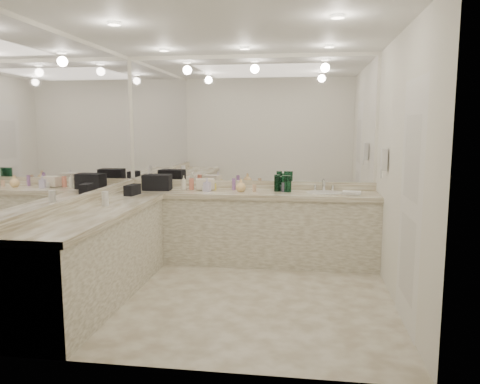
# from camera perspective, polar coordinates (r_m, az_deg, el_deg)

# --- Properties ---
(floor) EXTENTS (3.20, 3.20, 0.00)m
(floor) POSITION_cam_1_polar(r_m,az_deg,el_deg) (4.88, -0.96, -12.44)
(floor) COLOR beige
(floor) RESTS_ON ground
(ceiling) EXTENTS (3.20, 3.20, 0.00)m
(ceiling) POSITION_cam_1_polar(r_m,az_deg,el_deg) (4.65, -1.04, 19.09)
(ceiling) COLOR white
(ceiling) RESTS_ON floor
(wall_back) EXTENTS (3.20, 0.02, 2.60)m
(wall_back) POSITION_cam_1_polar(r_m,az_deg,el_deg) (6.07, 1.23, 4.21)
(wall_back) COLOR silver
(wall_back) RESTS_ON floor
(wall_left) EXTENTS (0.02, 3.00, 2.60)m
(wall_left) POSITION_cam_1_polar(r_m,az_deg,el_deg) (5.09, -19.11, 3.01)
(wall_left) COLOR silver
(wall_left) RESTS_ON floor
(wall_right) EXTENTS (0.02, 3.00, 2.60)m
(wall_right) POSITION_cam_1_polar(r_m,az_deg,el_deg) (4.62, 19.04, 2.53)
(wall_right) COLOR silver
(wall_right) RESTS_ON floor
(vanity_back_base) EXTENTS (3.20, 0.60, 0.84)m
(vanity_back_base) POSITION_cam_1_polar(r_m,az_deg,el_deg) (5.90, 0.85, -4.54)
(vanity_back_base) COLOR silver
(vanity_back_base) RESTS_ON floor
(vanity_back_top) EXTENTS (3.20, 0.64, 0.06)m
(vanity_back_top) POSITION_cam_1_polar(r_m,az_deg,el_deg) (5.81, 0.85, -0.23)
(vanity_back_top) COLOR silver
(vanity_back_top) RESTS_ON vanity_back_base
(vanity_left_base) EXTENTS (0.60, 2.40, 0.84)m
(vanity_left_base) POSITION_cam_1_polar(r_m,az_deg,el_deg) (4.85, -17.06, -7.73)
(vanity_left_base) COLOR silver
(vanity_left_base) RESTS_ON floor
(vanity_left_top) EXTENTS (0.64, 2.42, 0.06)m
(vanity_left_top) POSITION_cam_1_polar(r_m,az_deg,el_deg) (4.74, -17.17, -2.50)
(vanity_left_top) COLOR silver
(vanity_left_top) RESTS_ON vanity_left_base
(backsplash_back) EXTENTS (3.20, 0.04, 0.10)m
(backsplash_back) POSITION_cam_1_polar(r_m,az_deg,el_deg) (6.08, 1.19, 0.91)
(backsplash_back) COLOR silver
(backsplash_back) RESTS_ON vanity_back_top
(backsplash_left) EXTENTS (0.04, 3.00, 0.10)m
(backsplash_left) POSITION_cam_1_polar(r_m,az_deg,el_deg) (5.12, -18.73, -0.89)
(backsplash_left) COLOR silver
(backsplash_left) RESTS_ON vanity_left_top
(mirror_back) EXTENTS (3.12, 0.01, 1.55)m
(mirror_back) POSITION_cam_1_polar(r_m,az_deg,el_deg) (6.04, 1.23, 8.70)
(mirror_back) COLOR white
(mirror_back) RESTS_ON wall_back
(mirror_left) EXTENTS (0.01, 2.92, 1.55)m
(mirror_left) POSITION_cam_1_polar(r_m,az_deg,el_deg) (5.07, -19.24, 8.36)
(mirror_left) COLOR white
(mirror_left) RESTS_ON wall_left
(sink) EXTENTS (0.44, 0.44, 0.03)m
(sink) POSITION_cam_1_polar(r_m,az_deg,el_deg) (5.78, 10.25, -0.16)
(sink) COLOR white
(sink) RESTS_ON vanity_back_top
(faucet) EXTENTS (0.24, 0.16, 0.14)m
(faucet) POSITION_cam_1_polar(r_m,az_deg,el_deg) (5.97, 10.20, 0.84)
(faucet) COLOR silver
(faucet) RESTS_ON vanity_back_top
(wall_phone) EXTENTS (0.06, 0.10, 0.24)m
(wall_phone) POSITION_cam_1_polar(r_m,az_deg,el_deg) (5.29, 17.16, 3.82)
(wall_phone) COLOR white
(wall_phone) RESTS_ON wall_right
(door) EXTENTS (0.02, 0.82, 2.10)m
(door) POSITION_cam_1_polar(r_m,az_deg,el_deg) (4.16, 20.00, -1.56)
(door) COLOR white
(door) RESTS_ON wall_right
(black_toiletry_bag) EXTENTS (0.36, 0.23, 0.20)m
(black_toiletry_bag) POSITION_cam_1_polar(r_m,az_deg,el_deg) (6.01, -10.06, 1.16)
(black_toiletry_bag) COLOR black
(black_toiletry_bag) RESTS_ON vanity_back_top
(black_bag_spill) EXTENTS (0.14, 0.24, 0.13)m
(black_bag_spill) POSITION_cam_1_polar(r_m,az_deg,el_deg) (5.64, -12.99, 0.27)
(black_bag_spill) COLOR black
(black_bag_spill) RESTS_ON vanity_left_top
(cream_cosmetic_case) EXTENTS (0.26, 0.20, 0.13)m
(cream_cosmetic_case) POSITION_cam_1_polar(r_m,az_deg,el_deg) (5.96, -4.26, 0.90)
(cream_cosmetic_case) COLOR beige
(cream_cosmetic_case) RESTS_ON vanity_back_top
(hand_towel) EXTENTS (0.23, 0.17, 0.04)m
(hand_towel) POSITION_cam_1_polar(r_m,az_deg,el_deg) (5.71, 13.47, -0.11)
(hand_towel) COLOR white
(hand_towel) RESTS_ON vanity_back_top
(lotion_left) EXTENTS (0.07, 0.07, 0.16)m
(lotion_left) POSITION_cam_1_polar(r_m,az_deg,el_deg) (4.95, -16.12, -0.74)
(lotion_left) COLOR white
(lotion_left) RESTS_ON vanity_left_top
(soap_bottle_a) EXTENTS (0.08, 0.08, 0.18)m
(soap_bottle_a) POSITION_cam_1_polar(r_m,az_deg,el_deg) (6.01, -6.88, 1.15)
(soap_bottle_a) COLOR white
(soap_bottle_a) RESTS_ON vanity_back_top
(soap_bottle_b) EXTENTS (0.09, 0.09, 0.17)m
(soap_bottle_b) POSITION_cam_1_polar(r_m,az_deg,el_deg) (5.81, -4.04, 0.90)
(soap_bottle_b) COLOR silver
(soap_bottle_b) RESTS_ON vanity_back_top
(soap_bottle_c) EXTENTS (0.15, 0.15, 0.16)m
(soap_bottle_c) POSITION_cam_1_polar(r_m,az_deg,el_deg) (5.77, 0.11, 0.83)
(soap_bottle_c) COLOR #FFD085
(soap_bottle_c) RESTS_ON vanity_back_top
(green_bottle_0) EXTENTS (0.07, 0.07, 0.18)m
(green_bottle_0) POSITION_cam_1_polar(r_m,az_deg,el_deg) (5.92, 4.70, 1.08)
(green_bottle_0) COLOR #155232
(green_bottle_0) RESTS_ON vanity_back_top
(green_bottle_1) EXTENTS (0.06, 0.06, 0.20)m
(green_bottle_1) POSITION_cam_1_polar(r_m,az_deg,el_deg) (5.77, 5.97, 0.99)
(green_bottle_1) COLOR #155232
(green_bottle_1) RESTS_ON vanity_back_top
(green_bottle_2) EXTENTS (0.07, 0.07, 0.20)m
(green_bottle_2) POSITION_cam_1_polar(r_m,az_deg,el_deg) (5.79, 5.50, 1.02)
(green_bottle_2) COLOR #155232
(green_bottle_2) RESTS_ON vanity_back_top
(green_bottle_3) EXTENTS (0.07, 0.07, 0.21)m
(green_bottle_3) POSITION_cam_1_polar(r_m,az_deg,el_deg) (5.83, 4.54, 1.10)
(green_bottle_3) COLOR #155232
(green_bottle_3) RESTS_ON vanity_back_top
(green_bottle_4) EXTENTS (0.07, 0.07, 0.18)m
(green_bottle_4) POSITION_cam_1_polar(r_m,az_deg,el_deg) (5.84, 4.91, 0.98)
(green_bottle_4) COLOR #155232
(green_bottle_4) RESTS_ON vanity_back_top
(amenity_bottle_0) EXTENTS (0.06, 0.06, 0.15)m
(amenity_bottle_0) POSITION_cam_1_polar(r_m,az_deg,el_deg) (5.99, -5.94, 0.98)
(amenity_bottle_0) COLOR #E57F66
(amenity_bottle_0) RESTS_ON vanity_back_top
(amenity_bottle_1) EXTENTS (0.05, 0.05, 0.15)m
(amenity_bottle_1) POSITION_cam_1_polar(r_m,az_deg,el_deg) (5.93, -0.76, 0.96)
(amenity_bottle_1) COLOR #9966B2
(amenity_bottle_1) RESTS_ON vanity_back_top
(amenity_bottle_2) EXTENTS (0.05, 0.05, 0.10)m
(amenity_bottle_2) POSITION_cam_1_polar(r_m,az_deg,el_deg) (5.75, 1.77, 0.47)
(amenity_bottle_2) COLOR #E0B28C
(amenity_bottle_2) RESTS_ON vanity_back_top
(amenity_bottle_3) EXTENTS (0.06, 0.06, 0.08)m
(amenity_bottle_3) POSITION_cam_1_polar(r_m,az_deg,el_deg) (5.89, 5.00, 0.53)
(amenity_bottle_3) COLOR silver
(amenity_bottle_3) RESTS_ON vanity_back_top
(amenity_bottle_4) EXTENTS (0.04, 0.04, 0.12)m
(amenity_bottle_4) POSITION_cam_1_polar(r_m,az_deg,el_deg) (5.77, 5.28, 0.59)
(amenity_bottle_4) COLOR #3F3F4C
(amenity_bottle_4) RESTS_ON vanity_back_top
(amenity_bottle_5) EXTENTS (0.05, 0.05, 0.08)m
(amenity_bottle_5) POSITION_cam_1_polar(r_m,az_deg,el_deg) (5.94, -3.13, 0.64)
(amenity_bottle_5) COLOR #F2D84C
(amenity_bottle_5) RESTS_ON vanity_back_top
(amenity_bottle_6) EXTENTS (0.06, 0.06, 0.07)m
(amenity_bottle_6) POSITION_cam_1_polar(r_m,az_deg,el_deg) (5.86, -4.39, 0.47)
(amenity_bottle_6) COLOR white
(amenity_bottle_6) RESTS_ON vanity_back_top
(amenity_bottle_7) EXTENTS (0.06, 0.06, 0.07)m
(amenity_bottle_7) POSITION_cam_1_polar(r_m,az_deg,el_deg) (6.05, -10.01, 0.60)
(amenity_bottle_7) COLOR silver
(amenity_bottle_7) RESTS_ON vanity_back_top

